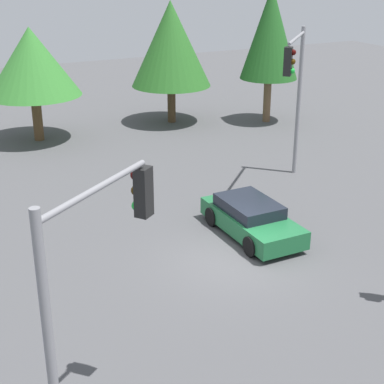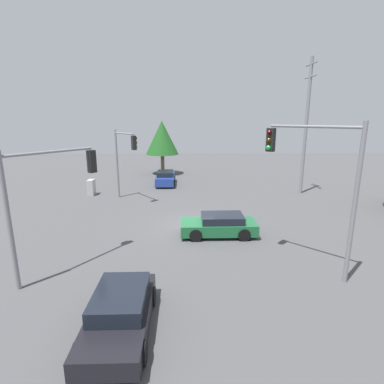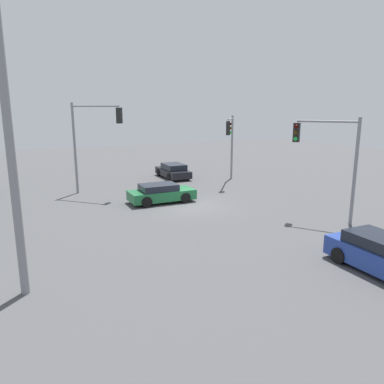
{
  "view_description": "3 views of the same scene",
  "coord_description": "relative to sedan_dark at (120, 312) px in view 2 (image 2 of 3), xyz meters",
  "views": [
    {
      "loc": [
        -8.87,
        -14.65,
        9.25
      ],
      "look_at": [
        -0.54,
        1.83,
        1.83
      ],
      "focal_mm": 55.0,
      "sensor_mm": 36.0,
      "label": 1
    },
    {
      "loc": [
        17.78,
        -0.73,
        6.61
      ],
      "look_at": [
        -0.08,
        -0.2,
        2.19
      ],
      "focal_mm": 28.0,
      "sensor_mm": 36.0,
      "label": 2
    },
    {
      "loc": [
        -21.26,
        9.68,
        6.18
      ],
      "look_at": [
        -1.99,
        0.69,
        1.37
      ],
      "focal_mm": 35.0,
      "sensor_mm": 36.0,
      "label": 3
    }
  ],
  "objects": [
    {
      "name": "ground_plane",
      "position": [
        -9.43,
        2.76,
        -0.63
      ],
      "size": [
        80.0,
        80.0,
        0.0
      ],
      "primitive_type": "plane",
      "color": "#4C4C4F"
    },
    {
      "name": "sedan_dark",
      "position": [
        0.0,
        0.0,
        0.0
      ],
      "size": [
        4.33,
        1.97,
        1.3
      ],
      "rotation": [
        0.0,
        0.0,
        -1.57
      ],
      "color": "black",
      "rests_on": "ground_plane"
    },
    {
      "name": "sedan_green",
      "position": [
        -7.88,
        4.08,
        -0.01
      ],
      "size": [
        1.98,
        4.32,
        1.25
      ],
      "rotation": [
        0.0,
        0.0,
        3.14
      ],
      "color": "#1E6638",
      "rests_on": "ground_plane"
    },
    {
      "name": "sedan_blue",
      "position": [
        -21.66,
        0.22,
        0.06
      ],
      "size": [
        4.34,
        1.9,
        1.42
      ],
      "rotation": [
        0.0,
        0.0,
        1.57
      ],
      "color": "#233D93",
      "rests_on": "ground_plane"
    },
    {
      "name": "traffic_signal_main",
      "position": [
        -15.67,
        -2.7,
        3.27
      ],
      "size": [
        2.85,
        2.23,
        5.71
      ],
      "rotation": [
        0.0,
        0.0,
        0.64
      ],
      "color": "gray",
      "rests_on": "ground_plane"
    },
    {
      "name": "traffic_signal_cross",
      "position": [
        -3.69,
        7.62,
        3.83
      ],
      "size": [
        2.96,
        3.0,
        6.53
      ],
      "rotation": [
        0.0,
        0.0,
        3.93
      ],
      "color": "gray",
      "rests_on": "ground_plane"
    },
    {
      "name": "traffic_signal_aux",
      "position": [
        -3.9,
        -3.56,
        3.19
      ],
      "size": [
        3.5,
        2.6,
        5.52
      ],
      "rotation": [
        0.0,
        0.0,
        2.52
      ],
      "color": "gray",
      "rests_on": "ground_plane"
    },
    {
      "name": "utility_pole_tall",
      "position": [
        -17.71,
        12.65,
        5.44
      ],
      "size": [
        2.2,
        0.28,
        11.54
      ],
      "color": "gray",
      "rests_on": "ground_plane"
    },
    {
      "name": "electrical_cabinet",
      "position": [
        -17.56,
        -6.08,
        0.05
      ],
      "size": [
        0.93,
        0.53,
        1.37
      ],
      "primitive_type": "cube",
      "color": "#B2B2AD",
      "rests_on": "ground_plane"
    },
    {
      "name": "tree_right",
      "position": [
        -27.6,
        -0.45,
        3.72
      ],
      "size": [
        3.91,
        3.91,
        6.33
      ],
      "color": "brown",
      "rests_on": "ground_plane"
    }
  ]
}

